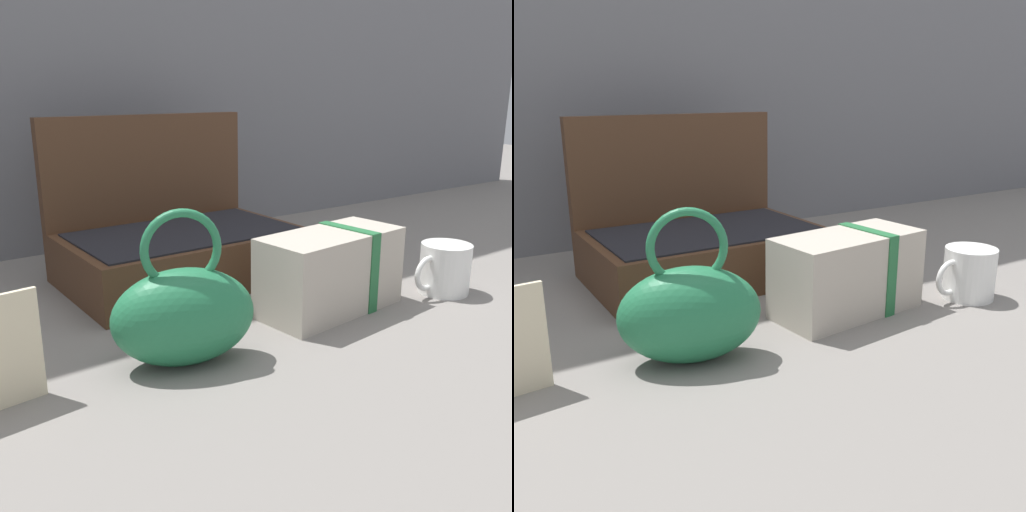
% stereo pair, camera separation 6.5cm
% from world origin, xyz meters
% --- Properties ---
extents(ground_plane, '(6.00, 6.00, 0.00)m').
position_xyz_m(ground_plane, '(0.00, 0.00, 0.00)').
color(ground_plane, slate).
extents(open_suitcase, '(0.42, 0.28, 0.30)m').
position_xyz_m(open_suitcase, '(0.02, 0.24, 0.07)').
color(open_suitcase, '#4C301E').
rests_on(open_suitcase, ground_plane).
extents(teal_pouch_handbag, '(0.21, 0.15, 0.21)m').
position_xyz_m(teal_pouch_handbag, '(-0.15, -0.08, 0.07)').
color(teal_pouch_handbag, '#237247').
rests_on(teal_pouch_handbag, ground_plane).
extents(cream_toiletry_bag, '(0.25, 0.13, 0.13)m').
position_xyz_m(cream_toiletry_bag, '(0.14, -0.05, 0.06)').
color(cream_toiletry_bag, '#B2A899').
rests_on(cream_toiletry_bag, ground_plane).
extents(coffee_mug, '(0.12, 0.09, 0.09)m').
position_xyz_m(coffee_mug, '(0.35, -0.11, 0.04)').
color(coffee_mug, white).
rests_on(coffee_mug, ground_plane).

